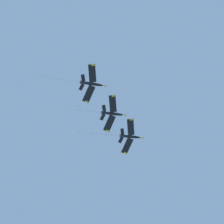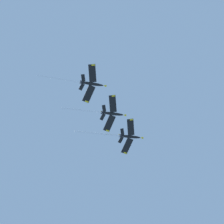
# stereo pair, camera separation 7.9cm
# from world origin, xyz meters

# --- Properties ---
(jet_lead) EXTENTS (36.94, 20.03, 11.23)m
(jet_lead) POSITION_xyz_m (9.05, -10.65, 176.48)
(jet_lead) COLOR black
(jet_second) EXTENTS (33.26, 20.04, 9.92)m
(jet_second) POSITION_xyz_m (1.37, -23.08, 174.17)
(jet_second) COLOR black
(jet_third) EXTENTS (33.68, 20.00, 10.01)m
(jet_third) POSITION_xyz_m (-9.32, -38.61, 170.89)
(jet_third) COLOR black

